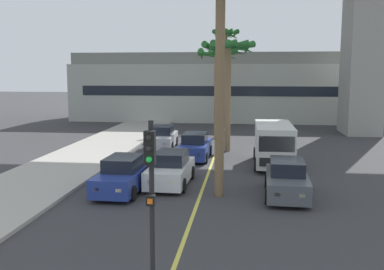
{
  "coord_description": "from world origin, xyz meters",
  "views": [
    {
      "loc": [
        1.83,
        -1.24,
        5.27
      ],
      "look_at": [
        0.0,
        14.0,
        3.05
      ],
      "focal_mm": 41.12,
      "sensor_mm": 36.0,
      "label": 1
    }
  ],
  "objects_px": {
    "car_queue_front": "(171,170)",
    "palm_tree_far_median": "(220,18)",
    "car_queue_third": "(123,176)",
    "palm_tree_near_median": "(217,65)",
    "traffic_light_median_near": "(151,186)",
    "palm_tree_farthest_median": "(226,46)",
    "car_queue_fifth": "(162,138)",
    "car_queue_second": "(195,147)",
    "delivery_van": "(274,143)",
    "car_queue_fourth": "(287,180)",
    "palm_tree_mid_median": "(228,59)"
  },
  "relations": [
    {
      "from": "car_queue_front",
      "to": "palm_tree_far_median",
      "type": "bearing_deg",
      "value": -34.26
    },
    {
      "from": "car_queue_third",
      "to": "palm_tree_near_median",
      "type": "height_order",
      "value": "palm_tree_near_median"
    },
    {
      "from": "traffic_light_median_near",
      "to": "palm_tree_farthest_median",
      "type": "relative_size",
      "value": 0.45
    },
    {
      "from": "car_queue_third",
      "to": "palm_tree_farthest_median",
      "type": "bearing_deg",
      "value": 82.14
    },
    {
      "from": "car_queue_fifth",
      "to": "traffic_light_median_near",
      "type": "xyz_separation_m",
      "value": [
        3.58,
        -20.25,
        1.99
      ]
    },
    {
      "from": "palm_tree_far_median",
      "to": "car_queue_second",
      "type": "bearing_deg",
      "value": 103.68
    },
    {
      "from": "delivery_van",
      "to": "palm_tree_near_median",
      "type": "distance_m",
      "value": 11.64
    },
    {
      "from": "car_queue_front",
      "to": "delivery_van",
      "type": "xyz_separation_m",
      "value": [
        5.05,
        4.81,
        0.57
      ]
    },
    {
      "from": "car_queue_fourth",
      "to": "palm_tree_mid_median",
      "type": "xyz_separation_m",
      "value": [
        -2.98,
        10.54,
        5.36
      ]
    },
    {
      "from": "palm_tree_far_median",
      "to": "car_queue_front",
      "type": "bearing_deg",
      "value": 145.74
    },
    {
      "from": "palm_tree_far_median",
      "to": "palm_tree_mid_median",
      "type": "bearing_deg",
      "value": 90.52
    },
    {
      "from": "car_queue_fifth",
      "to": "palm_tree_farthest_median",
      "type": "xyz_separation_m",
      "value": [
        3.76,
        13.35,
        6.96
      ]
    },
    {
      "from": "car_queue_third",
      "to": "palm_tree_mid_median",
      "type": "height_order",
      "value": "palm_tree_mid_median"
    },
    {
      "from": "traffic_light_median_near",
      "to": "palm_tree_far_median",
      "type": "distance_m",
      "value": 10.07
    },
    {
      "from": "car_queue_fourth",
      "to": "palm_tree_mid_median",
      "type": "distance_m",
      "value": 12.19
    },
    {
      "from": "palm_tree_farthest_median",
      "to": "delivery_van",
      "type": "bearing_deg",
      "value": -79.07
    },
    {
      "from": "palm_tree_near_median",
      "to": "car_queue_second",
      "type": "bearing_deg",
      "value": -95.11
    },
    {
      "from": "car_queue_third",
      "to": "car_queue_fifth",
      "type": "distance_m",
      "value": 11.28
    },
    {
      "from": "traffic_light_median_near",
      "to": "palm_tree_farthest_median",
      "type": "distance_m",
      "value": 33.96
    },
    {
      "from": "delivery_van",
      "to": "palm_tree_far_median",
      "type": "bearing_deg",
      "value": -112.8
    },
    {
      "from": "palm_tree_mid_median",
      "to": "car_queue_fifth",
      "type": "bearing_deg",
      "value": 172.28
    },
    {
      "from": "traffic_light_median_near",
      "to": "palm_tree_mid_median",
      "type": "bearing_deg",
      "value": 87.31
    },
    {
      "from": "car_queue_third",
      "to": "palm_tree_mid_median",
      "type": "relative_size",
      "value": 0.57
    },
    {
      "from": "palm_tree_farthest_median",
      "to": "palm_tree_far_median",
      "type": "bearing_deg",
      "value": -88.05
    },
    {
      "from": "car_queue_third",
      "to": "car_queue_fourth",
      "type": "bearing_deg",
      "value": 0.98
    },
    {
      "from": "delivery_van",
      "to": "palm_tree_mid_median",
      "type": "xyz_separation_m",
      "value": [
        -2.79,
        4.37,
        4.8
      ]
    },
    {
      "from": "car_queue_fourth",
      "to": "palm_tree_farthest_median",
      "type": "distance_m",
      "value": 25.74
    },
    {
      "from": "car_queue_second",
      "to": "car_queue_front",
      "type": "bearing_deg",
      "value": -93.78
    },
    {
      "from": "car_queue_second",
      "to": "car_queue_fifth",
      "type": "xyz_separation_m",
      "value": [
        -2.66,
        3.44,
        0.0
      ]
    },
    {
      "from": "car_queue_fourth",
      "to": "traffic_light_median_near",
      "type": "xyz_separation_m",
      "value": [
        -3.9,
        -9.1,
        1.99
      ]
    },
    {
      "from": "palm_tree_near_median",
      "to": "car_queue_fourth",
      "type": "bearing_deg",
      "value": -75.9
    },
    {
      "from": "car_queue_third",
      "to": "palm_tree_mid_median",
      "type": "bearing_deg",
      "value": 68.76
    },
    {
      "from": "car_queue_second",
      "to": "palm_tree_farthest_median",
      "type": "xyz_separation_m",
      "value": [
        1.09,
        16.79,
        6.96
      ]
    },
    {
      "from": "delivery_van",
      "to": "car_queue_front",
      "type": "bearing_deg",
      "value": -136.42
    },
    {
      "from": "car_queue_front",
      "to": "palm_tree_far_median",
      "type": "distance_m",
      "value": 7.27
    },
    {
      "from": "car_queue_fourth",
      "to": "palm_tree_farthest_median",
      "type": "xyz_separation_m",
      "value": [
        -3.72,
        24.5,
        6.96
      ]
    },
    {
      "from": "car_queue_front",
      "to": "car_queue_fifth",
      "type": "bearing_deg",
      "value": 102.9
    },
    {
      "from": "palm_tree_mid_median",
      "to": "palm_tree_far_median",
      "type": "distance_m",
      "value": 10.87
    },
    {
      "from": "car_queue_fourth",
      "to": "palm_tree_far_median",
      "type": "bearing_deg",
      "value": -175.06
    },
    {
      "from": "palm_tree_near_median",
      "to": "palm_tree_mid_median",
      "type": "relative_size",
      "value": 0.97
    },
    {
      "from": "car_queue_second",
      "to": "traffic_light_median_near",
      "type": "xyz_separation_m",
      "value": [
        0.92,
        -16.81,
        1.99
      ]
    },
    {
      "from": "car_queue_second",
      "to": "palm_tree_far_median",
      "type": "distance_m",
      "value": 10.58
    },
    {
      "from": "palm_tree_far_median",
      "to": "palm_tree_near_median",
      "type": "bearing_deg",
      "value": 94.12
    },
    {
      "from": "palm_tree_near_median",
      "to": "car_queue_front",
      "type": "bearing_deg",
      "value": -94.54
    },
    {
      "from": "palm_tree_mid_median",
      "to": "palm_tree_farthest_median",
      "type": "height_order",
      "value": "palm_tree_farthest_median"
    },
    {
      "from": "palm_tree_mid_median",
      "to": "car_queue_fourth",
      "type": "bearing_deg",
      "value": -74.22
    },
    {
      "from": "car_queue_fourth",
      "to": "traffic_light_median_near",
      "type": "height_order",
      "value": "traffic_light_median_near"
    },
    {
      "from": "car_queue_fourth",
      "to": "car_queue_fifth",
      "type": "relative_size",
      "value": 1.0
    },
    {
      "from": "palm_tree_near_median",
      "to": "palm_tree_farthest_median",
      "type": "bearing_deg",
      "value": 87.69
    },
    {
      "from": "car_queue_second",
      "to": "delivery_van",
      "type": "relative_size",
      "value": 0.78
    }
  ]
}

